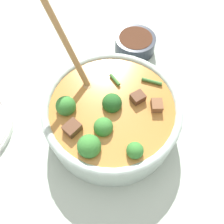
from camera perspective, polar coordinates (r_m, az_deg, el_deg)
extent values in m
plane|color=#ADBCAD|center=(0.50, 0.00, -3.23)|extent=(4.00, 4.00, 0.00)
cylinder|color=#B2C6BC|center=(0.47, 0.00, -0.99)|extent=(0.28, 0.28, 0.08)
torus|color=#B2C6BC|center=(0.43, 0.00, 1.61)|extent=(0.28, 0.28, 0.02)
cylinder|color=#B27533|center=(0.45, 0.00, 0.18)|extent=(0.26, 0.26, 0.05)
sphere|color=#387F33|center=(0.39, -6.00, -8.88)|extent=(0.04, 0.04, 0.04)
cylinder|color=#6B9956|center=(0.42, -5.60, -10.40)|extent=(0.01, 0.01, 0.02)
sphere|color=#235B23|center=(0.43, -0.17, 2.43)|extent=(0.04, 0.04, 0.04)
cylinder|color=#6B9956|center=(0.45, -0.16, 0.50)|extent=(0.01, 0.01, 0.02)
sphere|color=#387F33|center=(0.40, -2.28, -3.93)|extent=(0.04, 0.04, 0.04)
cylinder|color=#6B9956|center=(0.43, -2.16, -5.49)|extent=(0.01, 0.01, 0.02)
sphere|color=#387F33|center=(0.43, -11.97, 1.57)|extent=(0.04, 0.04, 0.04)
cylinder|color=#6B9956|center=(0.45, -11.33, -0.30)|extent=(0.01, 0.01, 0.02)
sphere|color=#387F33|center=(0.38, 6.01, -9.95)|extent=(0.03, 0.03, 0.03)
cylinder|color=#6B9956|center=(0.40, 5.72, -11.02)|extent=(0.01, 0.01, 0.01)
cube|color=brown|center=(0.41, -10.28, -4.26)|extent=(0.02, 0.03, 0.02)
cube|color=brown|center=(0.44, 6.73, 3.70)|extent=(0.03, 0.03, 0.02)
cube|color=brown|center=(0.43, 11.58, 1.62)|extent=(0.03, 0.03, 0.02)
cylinder|color=#3D7533|center=(0.46, 0.75, 8.43)|extent=(0.03, 0.01, 0.01)
cylinder|color=#3D7533|center=(0.47, 10.36, 7.87)|extent=(0.04, 0.02, 0.01)
ellipsoid|color=#A87A47|center=(0.47, -6.17, 6.65)|extent=(0.04, 0.03, 0.01)
cylinder|color=#A87A47|center=(0.43, -12.54, 18.30)|extent=(0.12, 0.02, 0.20)
cylinder|color=#232833|center=(0.64, 6.02, 17.27)|extent=(0.11, 0.11, 0.04)
cylinder|color=#472819|center=(0.63, 6.15, 18.28)|extent=(0.09, 0.09, 0.02)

